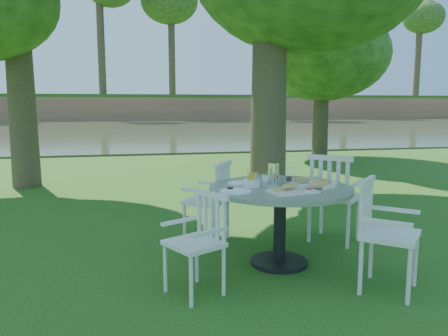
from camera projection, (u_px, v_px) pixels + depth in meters
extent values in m
plane|color=#15400D|center=(228.00, 246.00, 4.87)|extent=(140.00, 140.00, 0.00)
cylinder|color=black|center=(279.00, 262.00, 4.32)|extent=(0.56, 0.56, 0.04)
cylinder|color=black|center=(280.00, 226.00, 4.26)|extent=(0.12, 0.12, 0.70)
cylinder|color=slate|center=(280.00, 189.00, 4.21)|extent=(1.38, 1.38, 0.04)
cylinder|color=silver|center=(358.00, 218.00, 5.08)|extent=(0.04, 0.04, 0.50)
cylinder|color=silver|center=(321.00, 213.00, 5.31)|extent=(0.04, 0.04, 0.50)
cylinder|color=silver|center=(348.00, 226.00, 4.75)|extent=(0.04, 0.04, 0.50)
cylinder|color=silver|center=(309.00, 221.00, 4.98)|extent=(0.04, 0.04, 0.50)
cube|color=silver|center=(335.00, 196.00, 4.99)|extent=(0.69, 0.69, 0.04)
cube|color=silver|center=(329.00, 179.00, 4.77)|extent=(0.40, 0.39, 0.51)
cylinder|color=silver|center=(199.00, 216.00, 5.26)|extent=(0.04, 0.04, 0.46)
cylinder|color=silver|center=(185.00, 225.00, 4.89)|extent=(0.04, 0.04, 0.46)
cylinder|color=silver|center=(228.00, 219.00, 5.14)|extent=(0.04, 0.04, 0.46)
cylinder|color=silver|center=(215.00, 228.00, 4.76)|extent=(0.04, 0.04, 0.46)
cube|color=silver|center=(206.00, 201.00, 4.98)|extent=(0.61, 0.62, 0.04)
cube|color=silver|center=(223.00, 183.00, 4.87)|extent=(0.29, 0.41, 0.47)
cylinder|color=silver|center=(165.00, 268.00, 3.65)|extent=(0.03, 0.03, 0.41)
cylinder|color=silver|center=(191.00, 282.00, 3.37)|extent=(0.03, 0.03, 0.41)
cylinder|color=silver|center=(197.00, 259.00, 3.86)|extent=(0.03, 0.03, 0.41)
cylinder|color=silver|center=(224.00, 271.00, 3.58)|extent=(0.03, 0.03, 0.41)
cube|color=silver|center=(194.00, 244.00, 3.58)|extent=(0.54, 0.55, 0.04)
cube|color=silver|center=(211.00, 217.00, 3.67)|extent=(0.23, 0.39, 0.42)
cylinder|color=silver|center=(409.00, 276.00, 3.41)|extent=(0.04, 0.04, 0.46)
cylinder|color=silver|center=(415.00, 260.00, 3.76)|extent=(0.04, 0.04, 0.46)
cylinder|color=silver|center=(361.00, 268.00, 3.59)|extent=(0.04, 0.04, 0.46)
cylinder|color=silver|center=(371.00, 253.00, 3.95)|extent=(0.04, 0.04, 0.46)
cube|color=silver|center=(390.00, 235.00, 3.64)|extent=(0.64, 0.64, 0.04)
cube|color=silver|center=(366.00, 207.00, 3.71)|extent=(0.35, 0.38, 0.47)
cube|color=white|center=(293.00, 191.00, 3.94)|extent=(0.47, 0.33, 0.02)
cube|color=white|center=(314.00, 186.00, 4.20)|extent=(0.35, 0.21, 0.01)
cube|color=white|center=(304.00, 181.00, 4.50)|extent=(0.35, 0.23, 0.01)
cylinder|color=white|center=(236.00, 191.00, 3.96)|extent=(0.29, 0.29, 0.01)
cylinder|color=white|center=(239.00, 183.00, 4.37)|extent=(0.23, 0.23, 0.01)
cylinder|color=white|center=(251.00, 183.00, 4.22)|extent=(0.17, 0.17, 0.07)
cylinder|color=white|center=(271.00, 177.00, 4.58)|extent=(0.18, 0.18, 0.06)
cylinder|color=silver|center=(274.00, 174.00, 4.33)|extent=(0.11, 0.11, 0.21)
cylinder|color=white|center=(289.00, 176.00, 4.27)|extent=(0.07, 0.07, 0.18)
cylinder|color=white|center=(257.00, 179.00, 4.29)|extent=(0.07, 0.07, 0.12)
cylinder|color=white|center=(265.00, 181.00, 4.18)|extent=(0.07, 0.07, 0.12)
cylinder|color=white|center=(309.00, 191.00, 3.90)|extent=(0.08, 0.08, 0.03)
cylinder|color=white|center=(325.00, 187.00, 4.10)|extent=(0.06, 0.06, 0.03)
cylinder|color=white|center=(334.00, 184.00, 4.31)|extent=(0.06, 0.06, 0.03)
cylinder|color=white|center=(230.00, 190.00, 3.96)|extent=(0.07, 0.07, 0.03)
ellipsoid|color=#1B3C13|center=(15.00, 4.00, 7.92)|extent=(3.59, 3.59, 2.51)
ellipsoid|color=#1B3C13|center=(323.00, 54.00, 12.66)|extent=(3.21, 3.21, 2.25)
cube|color=#333B23|center=(148.00, 130.00, 27.13)|extent=(100.00, 28.00, 0.12)
cube|color=#8A5B40|center=(141.00, 109.00, 41.97)|extent=(100.00, 3.00, 2.20)
cube|color=#15400D|center=(139.00, 97.00, 49.05)|extent=(100.00, 18.00, 0.30)
cylinder|color=black|center=(96.00, 29.00, 41.98)|extent=(0.70, 0.70, 13.00)
cylinder|color=black|center=(189.00, 33.00, 43.84)|extent=(0.70, 0.70, 13.00)
cylinder|color=black|center=(275.00, 36.00, 45.69)|extent=(0.70, 0.70, 13.00)
ellipsoid|color=#1B3C13|center=(275.00, 3.00, 45.22)|extent=(5.60, 5.60, 4.48)
cylinder|color=black|center=(353.00, 38.00, 47.55)|extent=(0.70, 0.70, 13.00)
ellipsoid|color=#1B3C13|center=(355.00, 7.00, 47.08)|extent=(5.60, 5.60, 4.48)
cylinder|color=black|center=(426.00, 41.00, 49.40)|extent=(0.70, 0.70, 13.00)
ellipsoid|color=#1B3C13|center=(428.00, 11.00, 48.93)|extent=(5.60, 5.60, 4.48)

